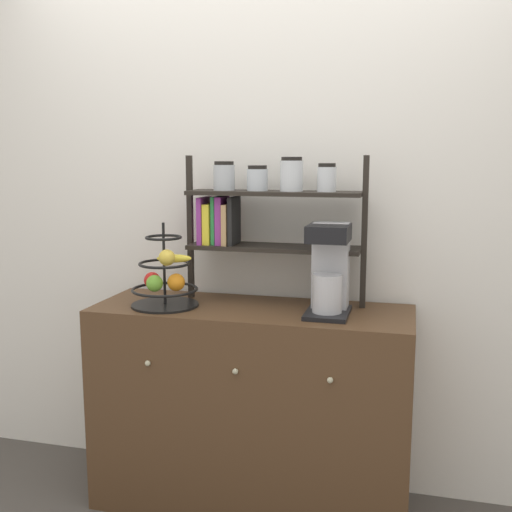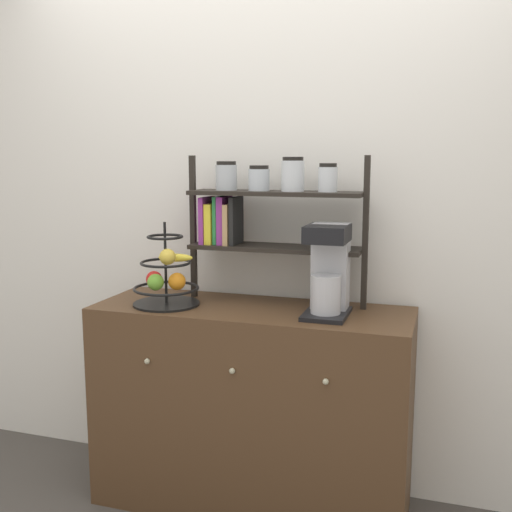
% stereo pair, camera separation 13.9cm
% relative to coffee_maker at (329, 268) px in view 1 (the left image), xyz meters
% --- Properties ---
extents(wall_back, '(7.00, 0.05, 2.60)m').
position_rel_coffee_maker_xyz_m(wall_back, '(-0.33, 0.29, 0.20)').
color(wall_back, silver).
rests_on(wall_back, ground_plane).
extents(sideboard, '(1.37, 0.50, 0.91)m').
position_rel_coffee_maker_xyz_m(sideboard, '(-0.33, 0.01, -0.64)').
color(sideboard, '#4C331E').
rests_on(sideboard, ground_plane).
extents(coffee_maker, '(0.17, 0.25, 0.37)m').
position_rel_coffee_maker_xyz_m(coffee_maker, '(0.00, 0.00, 0.00)').
color(coffee_maker, black).
rests_on(coffee_maker, sideboard).
extents(fruit_stand, '(0.29, 0.29, 0.37)m').
position_rel_coffee_maker_xyz_m(fruit_stand, '(-0.70, -0.06, -0.07)').
color(fruit_stand, black).
rests_on(fruit_stand, sideboard).
extents(shelf_hutch, '(0.81, 0.20, 0.65)m').
position_rel_coffee_maker_xyz_m(shelf_hutch, '(-0.34, 0.13, 0.23)').
color(shelf_hutch, black).
rests_on(shelf_hutch, sideboard).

